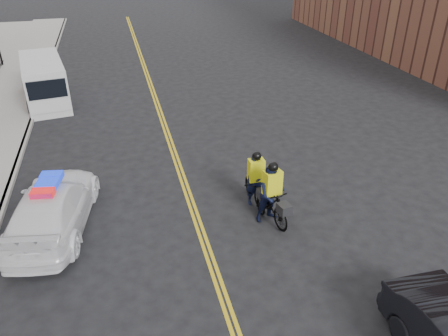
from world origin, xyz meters
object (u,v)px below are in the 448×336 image
object	(u,v)px
police_cruiser	(53,207)
cyclist_far	(271,198)
cyclist_near	(256,186)
cargo_van	(45,83)

from	to	relation	value
police_cruiser	cyclist_far	distance (m)	6.59
cyclist_near	police_cruiser	bearing A→B (deg)	177.27
cyclist_near	cyclist_far	distance (m)	1.01
police_cruiser	cyclist_far	xyz separation A→B (m)	(6.47, -1.24, 0.07)
police_cruiser	cargo_van	world-z (taller)	cargo_van
cargo_van	cyclist_far	xyz separation A→B (m)	(7.72, -12.74, -0.28)
cyclist_near	cargo_van	bearing A→B (deg)	122.23
cargo_van	cyclist_near	xyz separation A→B (m)	(7.53, -11.75, -0.41)
cargo_van	cyclist_near	world-z (taller)	cargo_van
cargo_van	cyclist_far	distance (m)	14.90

